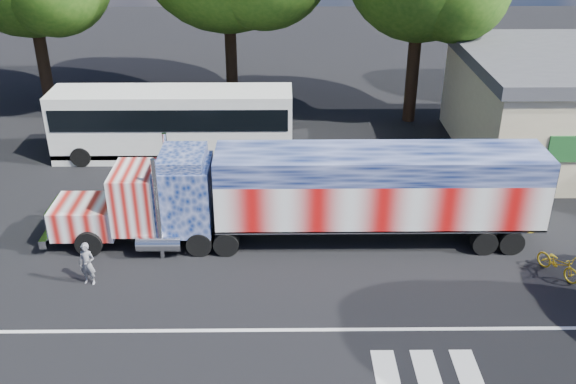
{
  "coord_description": "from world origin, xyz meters",
  "views": [
    {
      "loc": [
        -0.22,
        -19.24,
        13.22
      ],
      "look_at": [
        0.0,
        3.0,
        1.9
      ],
      "focal_mm": 40.0,
      "sensor_mm": 36.0,
      "label": 1
    }
  ],
  "objects_px": {
    "coach_bus": "(173,123)",
    "woman": "(87,264)",
    "semi_truck": "(317,193)",
    "bicycle": "(558,263)"
  },
  "relations": [
    {
      "from": "semi_truck",
      "to": "coach_bus",
      "type": "distance_m",
      "value": 10.76
    },
    {
      "from": "semi_truck",
      "to": "woman",
      "type": "height_order",
      "value": "semi_truck"
    },
    {
      "from": "coach_bus",
      "to": "bicycle",
      "type": "relative_size",
      "value": 6.59
    },
    {
      "from": "semi_truck",
      "to": "bicycle",
      "type": "xyz_separation_m",
      "value": [
        8.6,
        -2.51,
        -1.62
      ]
    },
    {
      "from": "semi_truck",
      "to": "coach_bus",
      "type": "xyz_separation_m",
      "value": [
        -6.77,
        8.36,
        -0.3
      ]
    },
    {
      "from": "coach_bus",
      "to": "woman",
      "type": "xyz_separation_m",
      "value": [
        -1.41,
        -11.23,
        -0.98
      ]
    },
    {
      "from": "semi_truck",
      "to": "woman",
      "type": "distance_m",
      "value": 8.76
    },
    {
      "from": "woman",
      "to": "semi_truck",
      "type": "bearing_deg",
      "value": 32.45
    },
    {
      "from": "semi_truck",
      "to": "woman",
      "type": "bearing_deg",
      "value": -160.65
    },
    {
      "from": "coach_bus",
      "to": "woman",
      "type": "distance_m",
      "value": 11.36
    }
  ]
}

